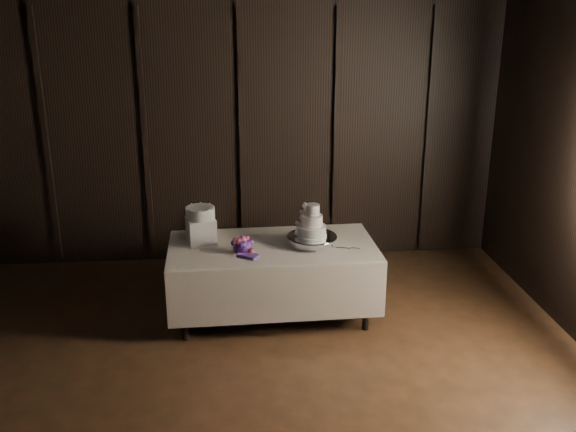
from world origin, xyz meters
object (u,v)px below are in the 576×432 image
at_px(box_pedestal, 201,230).
at_px(display_table, 273,278).
at_px(bouquet, 242,246).
at_px(wedding_cake, 310,224).
at_px(small_cake, 200,213).
at_px(cake_stand, 312,241).

bearing_deg(box_pedestal, display_table, -10.41).
distance_m(display_table, bouquet, 0.53).
bearing_deg(display_table, box_pedestal, 168.15).
xyz_separation_m(bouquet, box_pedestal, (-0.39, 0.29, 0.06)).
bearing_deg(box_pedestal, wedding_cake, -9.34).
bearing_deg(box_pedestal, small_cake, 180.00).
distance_m(cake_stand, wedding_cake, 0.17).
relative_size(display_table, wedding_cake, 6.32).
bearing_deg(cake_stand, display_table, 175.17).
height_order(wedding_cake, small_cake, wedding_cake).
relative_size(display_table, box_pedestal, 7.75).
bearing_deg(cake_stand, box_pedestal, 171.56).
xyz_separation_m(display_table, wedding_cake, (0.36, -0.05, 0.56)).
distance_m(box_pedestal, small_cake, 0.18).
bearing_deg(bouquet, box_pedestal, 142.85).
height_order(cake_stand, wedding_cake, wedding_cake).
distance_m(cake_stand, box_pedestal, 1.08).
bearing_deg(small_cake, display_table, -10.41).
height_order(cake_stand, small_cake, small_cake).
xyz_separation_m(wedding_cake, box_pedestal, (-1.04, 0.17, -0.09)).
relative_size(box_pedestal, small_cake, 0.94).
bearing_deg(cake_stand, wedding_cake, -150.26).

